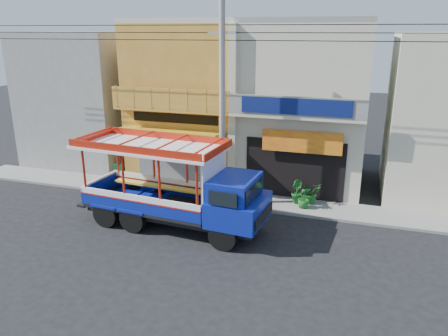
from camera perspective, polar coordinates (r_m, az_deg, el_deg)
name	(u,v)px	position (r m, az deg, el deg)	size (l,w,h in m)	color
ground	(221,239)	(17.08, -0.44, -9.23)	(90.00, 90.00, 0.00)	black
sidewalk	(247,201)	(20.56, 3.04, -4.27)	(30.00, 2.00, 0.12)	slate
shophouse_left	(197,98)	(24.36, -3.61, 9.07)	(6.00, 7.50, 8.24)	#AB7E26
shophouse_right	(306,104)	(22.89, 10.68, 8.25)	(6.00, 6.75, 8.24)	beige
party_pilaster	(232,113)	(20.51, 1.11, 7.18)	(0.35, 0.30, 8.00)	beige
filler_building_left	(88,98)	(27.73, -17.34, 8.72)	(6.00, 6.00, 7.60)	gray
utility_pole	(225,96)	(18.83, 0.20, 9.43)	(28.00, 0.26, 9.00)	gray
songthaew_truck	(185,189)	(17.25, -5.15, -2.70)	(7.94, 3.15, 3.62)	black
green_sign	(119,175)	(23.38, -13.55, -0.83)	(0.61, 0.29, 0.93)	black
potted_plant_a	(311,193)	(20.31, 11.28, -3.20)	(0.89, 0.77, 0.99)	#1A5B1F
potted_plant_b	(296,192)	(20.24, 9.41, -3.06)	(0.58, 0.47, 1.06)	#1A5B1F
potted_plant_c	(304,198)	(19.74, 10.38, -3.83)	(0.53, 0.53, 0.95)	#1A5B1F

